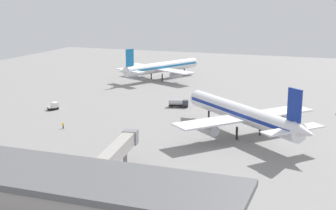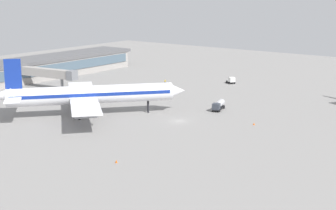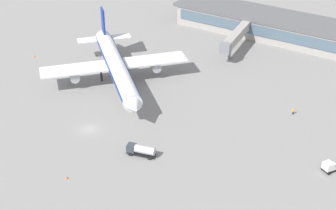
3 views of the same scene
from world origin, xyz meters
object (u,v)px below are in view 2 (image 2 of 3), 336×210
Objects in this scene: fuel_truck at (219,105)px; safety_cone_far_side at (116,161)px; ground_crew_worker at (165,82)px; safety_cone_mid_apron at (254,124)px; airplane_at_gate at (89,95)px; baggage_tug at (231,80)px.

fuel_truck is 48.61m from safety_cone_far_side.
ground_crew_worker is 57.66m from safety_cone_mid_apron.
ground_crew_worker is at bearing -149.31° from safety_cone_far_side.
airplane_at_gate is at bearing -65.51° from safety_cone_mid_apron.
fuel_truck is 40.78m from ground_crew_worker.
fuel_truck reaches higher than baggage_tug.
safety_cone_mid_apron is at bearing -24.13° from baggage_tug.
airplane_at_gate reaches higher than fuel_truck.
safety_cone_far_side is at bearing -6.96° from fuel_truck.
safety_cone_far_side is (69.59, 41.31, -0.55)m from ground_crew_worker.
safety_cone_far_side is at bearing 68.71° from ground_crew_worker.
airplane_at_gate is 62.13m from baggage_tug.
ground_crew_worker is (-46.95, -11.02, -4.76)m from airplane_at_gate.
baggage_tug is at bearing -164.43° from safety_cone_far_side.
baggage_tug is 2.24× the size of ground_crew_worker.
airplane_at_gate is 35.06m from fuel_truck.
safety_cone_far_side is (40.21, -8.30, 0.00)m from safety_cone_mid_apron.
safety_cone_far_side is (48.15, 6.62, -1.09)m from fuel_truck.
fuel_truck is 10.96× the size of safety_cone_far_side.
baggage_tug reaches higher than ground_crew_worker.
ground_crew_worker is (-21.44, -34.69, -0.54)m from fuel_truck.
safety_cone_far_side is (84.23, 23.47, -0.86)m from baggage_tug.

